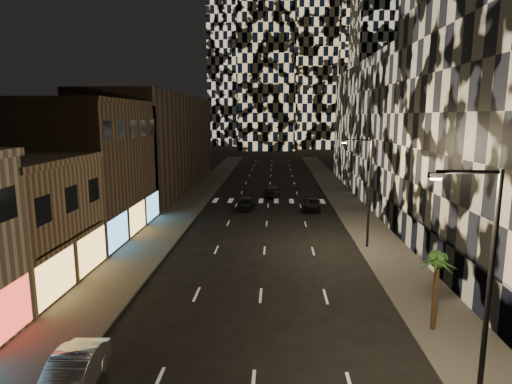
# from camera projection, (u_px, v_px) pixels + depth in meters

# --- Properties ---
(sidewalk_left) EXTENTS (4.00, 120.00, 0.15)m
(sidewalk_left) POSITION_uv_depth(u_px,v_px,m) (193.00, 200.00, 56.40)
(sidewalk_left) COLOR #47443F
(sidewalk_left) RESTS_ON ground
(sidewalk_right) EXTENTS (4.00, 120.00, 0.15)m
(sidewalk_right) POSITION_uv_depth(u_px,v_px,m) (345.00, 201.00, 55.51)
(sidewalk_right) COLOR #47443F
(sidewalk_right) RESTS_ON ground
(curb_left) EXTENTS (0.20, 120.00, 0.15)m
(curb_left) POSITION_uv_depth(u_px,v_px,m) (209.00, 200.00, 56.31)
(curb_left) COLOR #4C4C47
(curb_left) RESTS_ON ground
(curb_right) EXTENTS (0.20, 120.00, 0.15)m
(curb_right) POSITION_uv_depth(u_px,v_px,m) (329.00, 201.00, 55.60)
(curb_right) COLOR #4C4C47
(curb_right) RESTS_ON ground
(retail_brown) EXTENTS (10.00, 15.00, 12.00)m
(retail_brown) POSITION_uv_depth(u_px,v_px,m) (82.00, 170.00, 39.45)
(retail_brown) COLOR #493829
(retail_brown) RESTS_ON ground
(retail_filler_left) EXTENTS (10.00, 40.00, 14.00)m
(retail_filler_left) POSITION_uv_depth(u_px,v_px,m) (159.00, 142.00, 65.34)
(retail_filler_left) COLOR #493829
(retail_filler_left) RESTS_ON ground
(midrise_base) EXTENTS (0.60, 25.00, 3.00)m
(midrise_base) POSITION_uv_depth(u_px,v_px,m) (437.00, 252.00, 30.07)
(midrise_base) COLOR #383838
(midrise_base) RESTS_ON ground
(midrise_filler_right) EXTENTS (16.00, 40.00, 18.00)m
(midrise_filler_right) POSITION_uv_depth(u_px,v_px,m) (411.00, 130.00, 60.38)
(midrise_filler_right) COLOR #232326
(midrise_filler_right) RESTS_ON ground
(tower_center_low) EXTENTS (18.00, 18.00, 95.00)m
(tower_center_low) POSITION_uv_depth(u_px,v_px,m) (268.00, 0.00, 136.26)
(tower_center_low) COLOR black
(tower_center_low) RESTS_ON ground
(streetlight_near) EXTENTS (2.55, 0.25, 9.00)m
(streetlight_near) POSITION_uv_depth(u_px,v_px,m) (484.00, 274.00, 15.31)
(streetlight_near) COLOR black
(streetlight_near) RESTS_ON sidewalk_right
(streetlight_far) EXTENTS (2.55, 0.25, 9.00)m
(streetlight_far) POSITION_uv_depth(u_px,v_px,m) (367.00, 185.00, 34.99)
(streetlight_far) COLOR black
(streetlight_far) RESTS_ON sidewalk_right
(car_silver_parked) EXTENTS (1.94, 4.85, 1.57)m
(car_silver_parked) POSITION_uv_depth(u_px,v_px,m) (71.00, 375.00, 16.99)
(car_silver_parked) COLOR gray
(car_silver_parked) RESTS_ON ground
(car_dark_midlane) EXTENTS (2.27, 4.42, 1.44)m
(car_dark_midlane) POSITION_uv_depth(u_px,v_px,m) (246.00, 203.00, 50.72)
(car_dark_midlane) COLOR black
(car_dark_midlane) RESTS_ON ground
(car_dark_oncoming) EXTENTS (2.20, 4.90, 1.40)m
(car_dark_oncoming) POSITION_uv_depth(u_px,v_px,m) (273.00, 191.00, 58.95)
(car_dark_oncoming) COLOR black
(car_dark_oncoming) RESTS_ON ground
(car_dark_rightlane) EXTENTS (2.52, 4.87, 1.31)m
(car_dark_rightlane) POSITION_uv_depth(u_px,v_px,m) (311.00, 205.00, 50.39)
(car_dark_rightlane) COLOR black
(car_dark_rightlane) RESTS_ON ground
(palm_tree) EXTENTS (2.08, 2.04, 4.08)m
(palm_tree) POSITION_uv_depth(u_px,v_px,m) (437.00, 266.00, 21.42)
(palm_tree) COLOR #47331E
(palm_tree) RESTS_ON sidewalk_right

